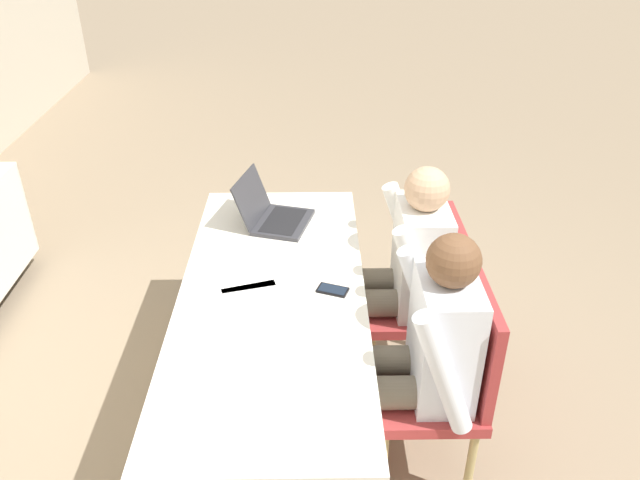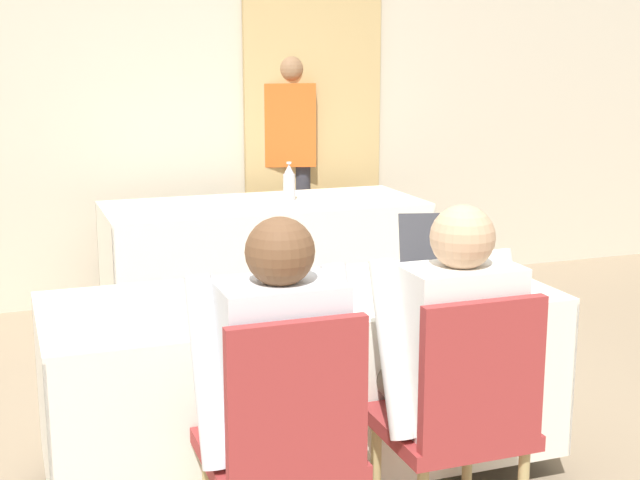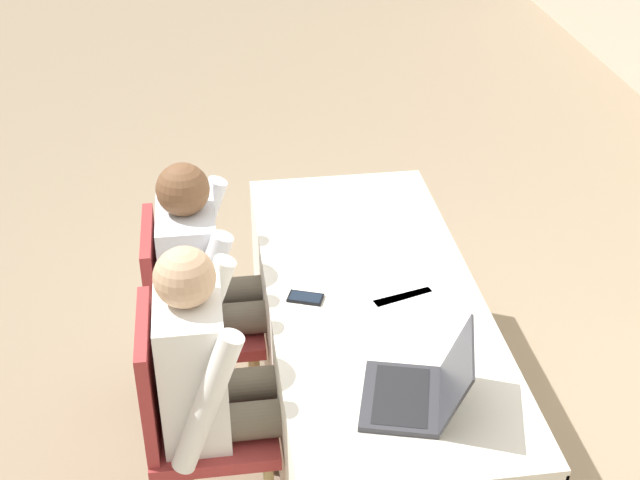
{
  "view_description": "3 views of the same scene",
  "coord_description": "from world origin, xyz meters",
  "views": [
    {
      "loc": [
        -2.15,
        -0.17,
        2.24
      ],
      "look_at": [
        0.0,
        -0.2,
        0.98
      ],
      "focal_mm": 35.0,
      "sensor_mm": 36.0,
      "label": 1
    },
    {
      "loc": [
        -1.02,
        -3.01,
        1.61
      ],
      "look_at": [
        0.0,
        -0.2,
        0.98
      ],
      "focal_mm": 50.0,
      "sensor_mm": 36.0,
      "label": 2
    },
    {
      "loc": [
        2.63,
        -0.57,
        2.63
      ],
      "look_at": [
        0.0,
        -0.2,
        0.98
      ],
      "focal_mm": 50.0,
      "sensor_mm": 36.0,
      "label": 3
    }
  ],
  "objects": [
    {
      "name": "ground_plane",
      "position": [
        0.0,
        0.0,
        0.0
      ],
      "size": [
        24.0,
        24.0,
        0.0
      ],
      "primitive_type": "plane",
      "color": "gray"
    },
    {
      "name": "wall_back",
      "position": [
        0.0,
        2.74,
        1.35
      ],
      "size": [
        12.0,
        0.06,
        2.7
      ],
      "color": "beige",
      "rests_on": "ground_plane"
    },
    {
      "name": "curtain_panel",
      "position": [
        1.0,
        2.68,
        1.33
      ],
      "size": [
        0.96,
        0.04,
        2.65
      ],
      "color": "tan",
      "rests_on": "ground_plane"
    },
    {
      "name": "conference_table_near",
      "position": [
        0.0,
        0.0,
        0.55
      ],
      "size": [
        1.88,
        0.78,
        0.73
      ],
      "color": "white",
      "rests_on": "ground_plane"
    },
    {
      "name": "conference_table_far",
      "position": [
        0.45,
        2.02,
        0.55
      ],
      "size": [
        1.88,
        0.78,
        0.73
      ],
      "color": "white",
      "rests_on": "ground_plane"
    },
    {
      "name": "laptop",
      "position": [
        0.6,
        0.02,
        0.77
      ],
      "size": [
        0.39,
        0.4,
        0.24
      ],
      "rotation": [
        0.0,
        0.0,
        -0.27
      ],
      "color": "#333338",
      "rests_on": "conference_table_near"
    },
    {
      "name": "cell_phone",
      "position": [
        0.0,
        -0.25,
        0.73
      ],
      "size": [
        0.11,
        0.14,
        0.01
      ],
      "rotation": [
        0.0,
        0.0,
        -0.36
      ],
      "color": "black",
      "rests_on": "conference_table_near"
    },
    {
      "name": "paper_beside_laptop",
      "position": [
        -0.04,
        0.05,
        0.73
      ],
      "size": [
        0.29,
        0.35,
        0.0
      ],
      "rotation": [
        0.0,
        0.0,
        0.31
      ],
      "color": "white",
      "rests_on": "conference_table_near"
    },
    {
      "name": "paper_centre_table",
      "position": [
        0.11,
        0.16,
        0.73
      ],
      "size": [
        0.28,
        0.34,
        0.0
      ],
      "rotation": [
        0.0,
        0.0,
        0.26
      ],
      "color": "white",
      "rests_on": "conference_table_near"
    },
    {
      "name": "paper_left_edge",
      "position": [
        -0.35,
        0.19,
        0.73
      ],
      "size": [
        0.22,
        0.31,
        0.0
      ],
      "rotation": [
        0.0,
        0.0,
        0.05
      ],
      "color": "white",
      "rests_on": "conference_table_near"
    },
    {
      "name": "water_bottle",
      "position": [
        0.62,
        2.05,
        0.83
      ],
      "size": [
        0.07,
        0.07,
        0.23
      ],
      "color": "#B7B7C1",
      "rests_on": "conference_table_far"
    },
    {
      "name": "chair_near_left",
      "position": [
        -0.29,
        -0.7,
        0.49
      ],
      "size": [
        0.44,
        0.44,
        0.9
      ],
      "rotation": [
        0.0,
        0.0,
        3.14
      ],
      "color": "tan",
      "rests_on": "ground_plane"
    },
    {
      "name": "chair_near_right",
      "position": [
        0.29,
        -0.7,
        0.49
      ],
      "size": [
        0.44,
        0.44,
        0.9
      ],
      "rotation": [
        0.0,
        0.0,
        3.14
      ],
      "color": "tan",
      "rests_on": "ground_plane"
    },
    {
      "name": "person_checkered_shirt",
      "position": [
        -0.29,
        -0.6,
        0.65
      ],
      "size": [
        0.5,
        0.52,
        1.16
      ],
      "rotation": [
        0.0,
        0.0,
        3.14
      ],
      "color": "#665B4C",
      "rests_on": "ground_plane"
    },
    {
      "name": "person_white_shirt",
      "position": [
        0.29,
        -0.6,
        0.65
      ],
      "size": [
        0.5,
        0.52,
        1.16
      ],
      "rotation": [
        0.0,
        0.0,
        3.14
      ],
      "color": "#665B4C",
      "rests_on": "ground_plane"
    },
    {
      "name": "person_red_shirt",
      "position": [
        0.84,
        2.71,
        0.91
      ],
      "size": [
        0.38,
        0.28,
        1.59
      ],
      "rotation": [
        0.0,
        0.0,
        -0.27
      ],
      "color": "#33333D",
      "rests_on": "ground_plane"
    }
  ]
}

